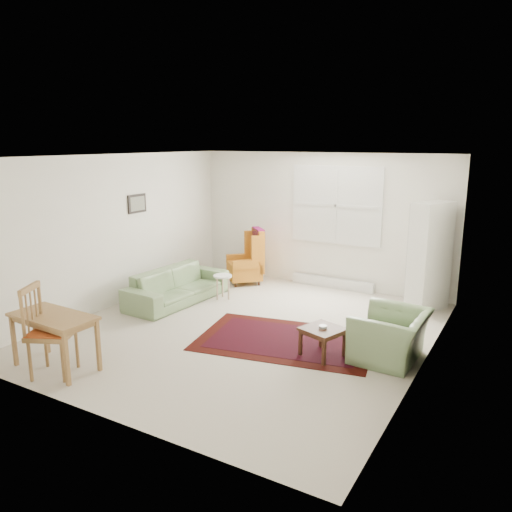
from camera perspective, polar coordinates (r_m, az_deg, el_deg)
The scene contains 10 objects.
room at distance 7.21m, azimuth -0.22°, elevation 1.44°, with size 5.04×5.54×2.51m.
rug at distance 7.03m, azimuth 3.38°, elevation -9.52°, with size 2.38×1.53×0.02m, color black, non-canonical shape.
sofa at distance 8.62m, azimuth -8.96°, elevation -2.66°, with size 1.96×0.77×0.79m, color #708C5D.
armchair at distance 6.54m, azimuth 15.15°, elevation -8.29°, with size 0.97×0.84×0.75m, color #708C5D.
wingback_chair at distance 9.60m, azimuth -1.35°, elevation -0.01°, with size 0.62×0.66×1.07m, color orange, non-canonical shape.
coffee_table at distance 6.52m, azimuth 7.61°, elevation -9.72°, with size 0.47×0.47×0.39m, color #3E2013, non-canonical shape.
stool at distance 8.74m, azimuth -3.82°, elevation -3.53°, with size 0.32×0.32×0.43m, color white, non-canonical shape.
cabinet at distance 8.49m, azimuth 19.26°, elevation -0.10°, with size 0.37×0.71×1.77m, color silver, non-canonical shape.
desk at distance 6.56m, azimuth -21.95°, elevation -9.07°, with size 1.08×0.54×0.68m, color olive, non-canonical shape.
desk_chair at distance 6.34m, azimuth -22.31°, elevation -7.91°, with size 0.48×0.48×1.09m, color olive, non-canonical shape.
Camera 1 is at (3.56, -5.90, 2.71)m, focal length 35.00 mm.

